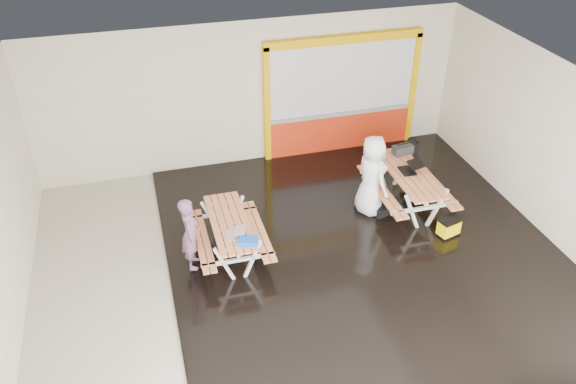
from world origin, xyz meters
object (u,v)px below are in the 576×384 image
object	(u,v)px
picnic_table_left	(230,229)
picnic_table_right	(408,181)
person_right	(372,176)
laptop_right	(410,168)
backpack	(411,150)
laptop_left	(235,233)
toolbox	(403,150)
person_left	(190,233)
fluke_bag	(449,228)
blue_pouch	(248,241)
dark_case	(382,208)

from	to	relation	value
picnic_table_left	picnic_table_right	world-z (taller)	picnic_table_right
person_right	laptop_right	size ratio (longest dim) A/B	3.83
laptop_right	backpack	distance (m)	1.10
laptop_left	toolbox	distance (m)	4.57
person_left	fluke_bag	distance (m)	5.16
toolbox	laptop_right	bearing A→B (deg)	-102.51
person_left	toolbox	world-z (taller)	person_left
picnic_table_left	laptop_left	bearing A→B (deg)	-87.80
backpack	picnic_table_left	bearing A→B (deg)	-160.11
blue_pouch	toolbox	xyz separation A→B (m)	(3.99, 2.13, 0.12)
person_left	fluke_bag	size ratio (longest dim) A/B	2.90
blue_pouch	fluke_bag	distance (m)	4.19
picnic_table_right	blue_pouch	size ratio (longest dim) A/B	6.47
toolbox	picnic_table_right	bearing A→B (deg)	-104.83
picnic_table_left	blue_pouch	size ratio (longest dim) A/B	5.90
toolbox	backpack	xyz separation A→B (m)	(0.33, 0.24, -0.18)
picnic_table_left	toolbox	distance (m)	4.43
picnic_table_left	dark_case	world-z (taller)	picnic_table_left
picnic_table_left	laptop_right	bearing A→B (deg)	9.41
toolbox	person_left	bearing A→B (deg)	-162.03
picnic_table_right	laptop_left	distance (m)	4.11
picnic_table_left	backpack	bearing A→B (deg)	19.89
picnic_table_left	toolbox	size ratio (longest dim) A/B	4.20
person_right	blue_pouch	bearing A→B (deg)	102.26
laptop_right	backpack	xyz separation A→B (m)	(0.49, 0.97, -0.14)
dark_case	fluke_bag	distance (m)	1.47
dark_case	laptop_left	bearing A→B (deg)	-164.49
toolbox	person_right	bearing A→B (deg)	-144.09
picnic_table_right	dark_case	distance (m)	0.81
backpack	toolbox	bearing A→B (deg)	-144.02
fluke_bag	toolbox	bearing A→B (deg)	94.30
person_right	blue_pouch	xyz separation A→B (m)	(-2.94, -1.37, -0.06)
fluke_bag	blue_pouch	bearing A→B (deg)	-178.61
person_right	blue_pouch	world-z (taller)	person_right
person_left	laptop_right	bearing A→B (deg)	-70.35
fluke_bag	laptop_right	bearing A→B (deg)	103.53
person_left	laptop_left	xyz separation A→B (m)	(0.78, -0.24, 0.01)
picnic_table_left	laptop_left	world-z (taller)	laptop_left
laptop_left	fluke_bag	world-z (taller)	laptop_left
person_right	toolbox	world-z (taller)	person_right
person_left	picnic_table_left	bearing A→B (deg)	-65.23
laptop_left	fluke_bag	xyz separation A→B (m)	(4.33, -0.18, -0.61)
person_left	laptop_right	distance (m)	4.88
laptop_left	backpack	distance (m)	4.97
person_right	fluke_bag	world-z (taller)	person_right
laptop_left	toolbox	size ratio (longest dim) A/B	0.86
person_left	picnic_table_right	bearing A→B (deg)	-70.96
toolbox	backpack	distance (m)	0.45
laptop_left	dark_case	xyz separation A→B (m)	(3.37, 0.93, -0.70)
blue_pouch	fluke_bag	size ratio (longest dim) A/B	0.67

